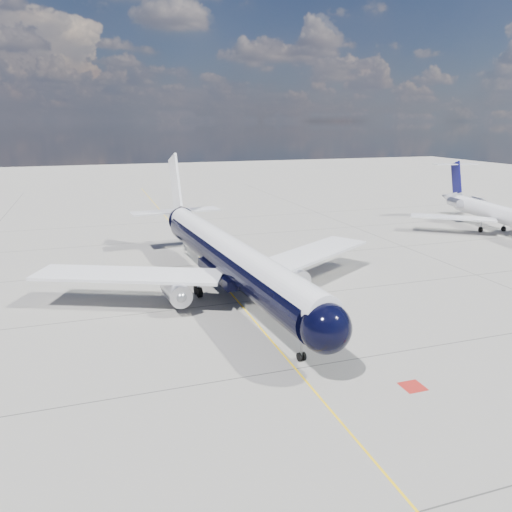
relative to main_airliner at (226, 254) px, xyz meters
name	(u,v)px	position (x,y,z in m)	size (l,w,h in m)	color
ground	(198,255)	(0.40, 16.57, -4.28)	(320.00, 320.00, 0.00)	gray
taxiway_centerline	(206,264)	(0.40, 11.57, -4.27)	(0.16, 160.00, 0.01)	yellow
red_marking	(413,386)	(7.20, -23.43, -4.27)	(1.60, 1.60, 0.01)	maroon
main_airliner	(226,254)	(0.00, 0.00, 0.00)	(39.10, 47.73, 13.78)	black
regional_jet	(490,210)	(50.70, 16.69, -0.84)	(27.59, 32.03, 10.88)	white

